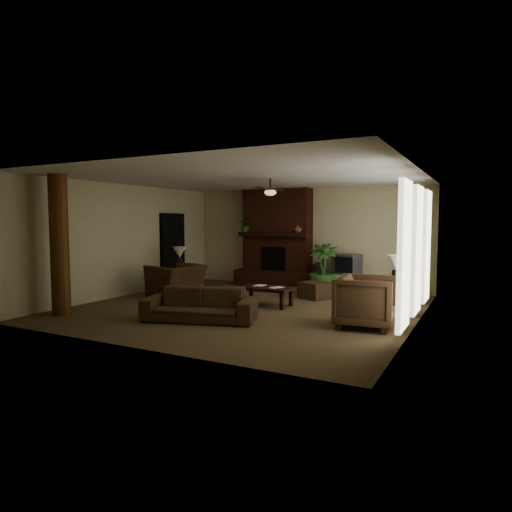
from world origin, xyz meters
The scene contains 23 objects.
room_shell centered at (0.00, 0.00, 1.40)m, with size 7.00×7.00×7.00m.
fireplace centered at (-0.80, 3.22, 1.16)m, with size 2.40×0.70×2.80m.
windows centered at (3.45, 0.20, 1.35)m, with size 0.08×3.65×2.35m.
log_column centered at (-2.95, -2.40, 1.40)m, with size 0.36×0.36×2.80m, color brown.
doorway centered at (-3.44, 1.80, 1.05)m, with size 0.10×1.00×2.10m, color black.
ceiling_fan centered at (0.40, 0.30, 2.53)m, with size 1.35×1.35×0.37m.
sofa centered at (-0.19, -1.54, 0.41)m, with size 2.11×0.62×0.82m, color #412E1C.
armchair_left centered at (-2.27, 0.44, 0.53)m, with size 1.21×0.79×1.06m, color #412E1C.
armchair_right centered at (2.73, -0.62, 0.51)m, with size 0.99×0.93×1.02m, color #412E1C.
coffee_table centered at (0.27, 0.35, 0.37)m, with size 1.20×0.70×0.43m.
ottoman centered at (0.90, 1.75, 0.20)m, with size 0.60×0.60×0.40m, color #412E1C.
tv_stand centered at (1.33, 2.96, 0.25)m, with size 0.85×0.50×0.50m, color silver.
tv centered at (1.34, 2.97, 0.76)m, with size 0.77×0.70×0.52m.
floor_vase centered at (0.56, 2.99, 0.43)m, with size 0.34×0.34×0.77m.
floor_plant centered at (0.83, 2.57, 0.36)m, with size 0.72×1.29×0.72m, color #295120.
side_table_left centered at (-2.67, 1.07, 0.28)m, with size 0.50×0.50×0.55m, color black.
lamp_left centered at (-2.64, 1.07, 1.00)m, with size 0.37×0.37×0.65m.
side_table_right centered at (3.03, 0.81, 0.28)m, with size 0.50×0.50×0.55m, color black.
lamp_right centered at (2.98, 0.78, 1.00)m, with size 0.37×0.37×0.65m.
mantel_plant centered at (-1.66, 2.94, 1.72)m, with size 0.38×0.42×0.33m, color #295120.
mantel_vase centered at (-0.05, 3.01, 1.67)m, with size 0.22×0.23×0.22m, color brown.
book_a centered at (0.02, 0.33, 0.57)m, with size 0.22×0.03×0.29m, color #999999.
book_b centered at (0.48, 0.31, 0.58)m, with size 0.21×0.02×0.29m, color #999999.
Camera 1 is at (4.59, -8.40, 1.89)m, focal length 31.18 mm.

